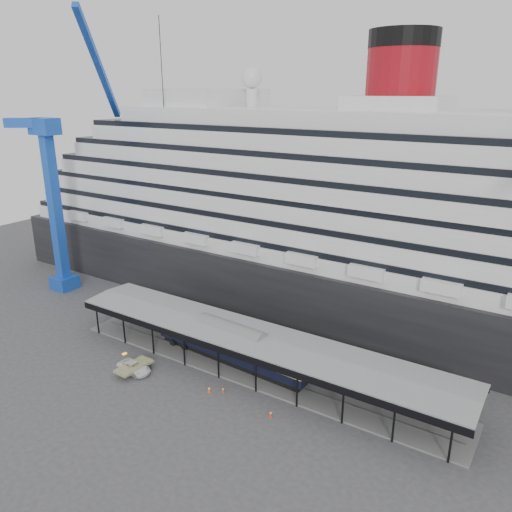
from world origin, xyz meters
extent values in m
plane|color=#3C3C3F|center=(0.00, 0.00, 0.00)|extent=(200.00, 200.00, 0.00)
cube|color=black|center=(0.00, 32.00, 5.00)|extent=(130.00, 30.00, 10.00)
cylinder|color=maroon|center=(8.00, 32.00, 37.40)|extent=(10.00, 10.00, 9.00)
cylinder|color=black|center=(8.00, 32.00, 42.65)|extent=(10.10, 10.10, 2.50)
sphere|color=silver|center=(-18.00, 32.00, 37.70)|extent=(3.60, 3.60, 3.60)
cube|color=slate|center=(0.00, 5.00, 0.12)|extent=(56.00, 8.00, 0.24)
cube|color=slate|center=(0.00, 4.28, 0.28)|extent=(54.00, 0.08, 0.10)
cube|color=slate|center=(0.00, 5.72, 0.28)|extent=(54.00, 0.08, 0.10)
cube|color=black|center=(0.00, 0.50, 4.45)|extent=(56.00, 0.18, 0.90)
cube|color=black|center=(0.00, 9.50, 4.45)|extent=(56.00, 0.18, 0.90)
cube|color=slate|center=(0.00, 5.00, 5.18)|extent=(56.00, 9.00, 0.24)
cube|color=blue|center=(-46.00, 10.00, 1.20)|extent=(4.00, 4.00, 2.40)
cube|color=blue|center=(-46.00, 10.00, 15.40)|extent=(1.80, 1.80, 26.00)
cube|color=blue|center=(-46.00, 10.00, 29.80)|extent=(5.00, 3.20, 2.80)
cube|color=blue|center=(-37.61, 15.88, 39.20)|extent=(12.92, 17.86, 16.80)
cube|color=blue|center=(-48.87, 7.99, 30.40)|extent=(5.83, 4.75, 1.60)
cylinder|color=black|center=(-29.22, 21.75, 23.60)|extent=(0.12, 0.12, 47.21)
imported|color=white|center=(-13.17, -4.10, 0.69)|extent=(5.09, 2.58, 1.38)
cube|color=black|center=(-3.82, 5.00, 0.63)|extent=(23.29, 3.92, 0.77)
cube|color=black|center=(-3.82, 5.00, 1.62)|extent=(24.42, 4.42, 1.21)
cube|color=beige|center=(-3.82, 5.00, 2.94)|extent=(24.42, 4.46, 1.44)
cube|color=black|center=(-3.82, 5.00, 3.88)|extent=(24.42, 4.42, 0.44)
cube|color=#DC400C|center=(-0.47, -1.41, 0.01)|extent=(0.35, 0.35, 0.03)
cone|color=#DC400C|center=(-0.47, -1.41, 0.34)|extent=(0.29, 0.29, 0.65)
cylinder|color=white|center=(-0.47, -1.41, 0.41)|extent=(0.21, 0.21, 0.13)
cube|color=#F14F0D|center=(-1.90, -2.38, 0.02)|extent=(0.56, 0.56, 0.03)
cone|color=#F14F0D|center=(-1.90, -2.38, 0.43)|extent=(0.48, 0.48, 0.81)
cylinder|color=white|center=(-1.90, -2.38, 0.50)|extent=(0.26, 0.26, 0.16)
cube|color=red|center=(7.07, -2.43, 0.02)|extent=(0.50, 0.50, 0.03)
cone|color=red|center=(7.07, -2.43, 0.42)|extent=(0.42, 0.42, 0.79)
cylinder|color=white|center=(7.07, -2.43, 0.49)|extent=(0.25, 0.25, 0.15)
camera|label=1|loc=(31.97, -44.18, 35.73)|focal=35.00mm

